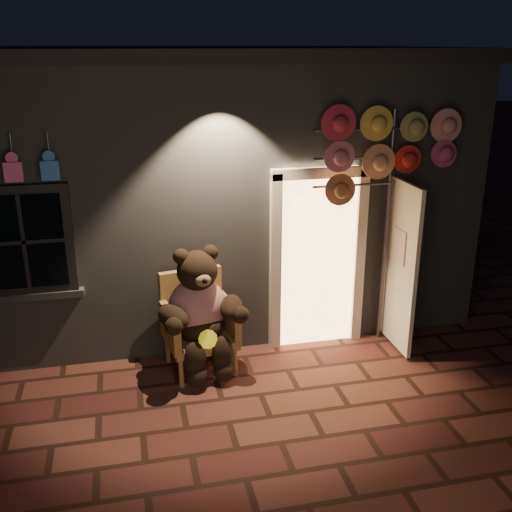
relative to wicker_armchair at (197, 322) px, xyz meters
name	(u,v)px	position (x,y,z in m)	size (l,w,h in m)	color
ground	(229,423)	(0.14, -1.18, -0.55)	(60.00, 60.00, 0.00)	brown
shop_building	(180,169)	(0.14, 2.81, 1.18)	(7.30, 5.95, 3.51)	slate
wicker_armchair	(197,322)	(0.00, 0.00, 0.00)	(0.86, 0.80, 1.10)	#B27E45
teddy_bear	(200,311)	(0.01, -0.14, 0.19)	(1.03, 0.87, 1.43)	#AD121C
hat_rack	(387,151)	(2.20, 0.10, 1.83)	(1.70, 0.22, 2.85)	#59595E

